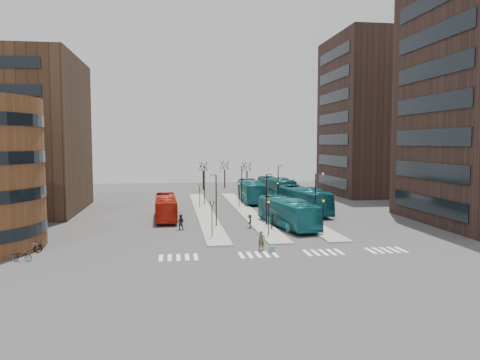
{
  "coord_description": "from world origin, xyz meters",
  "views": [
    {
      "loc": [
        -8.44,
        -36.04,
        9.9
      ],
      "look_at": [
        0.35,
        24.42,
        5.0
      ],
      "focal_mm": 35.0,
      "sensor_mm": 36.0,
      "label": 1
    }
  ],
  "objects": [
    {
      "name": "bicycle_far",
      "position": [
        -21.0,
        8.87,
        0.41
      ],
      "size": [
        1.64,
        0.95,
        0.82
      ],
      "primitive_type": "imported",
      "rotation": [
        0.0,
        0.0,
        1.29
      ],
      "color": "gray",
      "rests_on": "ground"
    },
    {
      "name": "island_right",
      "position": [
        8.0,
        30.0,
        0.07
      ],
      "size": [
        2.5,
        45.0,
        0.15
      ],
      "primitive_type": "cube",
      "color": "gray",
      "rests_on": "ground"
    },
    {
      "name": "teal_bus_c",
      "position": [
        9.86,
        27.29,
        1.84
      ],
      "size": [
        4.65,
        13.46,
        3.67
      ],
      "primitive_type": "imported",
      "rotation": [
        0.0,
        0.0,
        0.12
      ],
      "color": "#12545E",
      "rests_on": "ground"
    },
    {
      "name": "sign_poles",
      "position": [
        1.6,
        23.0,
        2.41
      ],
      "size": [
        12.45,
        22.12,
        3.65
      ],
      "color": "black",
      "rests_on": "ground"
    },
    {
      "name": "teal_bus_a",
      "position": [
        4.87,
        16.94,
        1.7
      ],
      "size": [
        4.87,
        12.49,
        3.39
      ],
      "primitive_type": "imported",
      "rotation": [
        0.0,
        0.0,
        0.17
      ],
      "color": "#15646C",
      "rests_on": "ground"
    },
    {
      "name": "tower_far",
      "position": [
        31.98,
        50.0,
        15.0
      ],
      "size": [
        20.12,
        20.0,
        30.0
      ],
      "color": "#30201A",
      "rests_on": "ground"
    },
    {
      "name": "teal_bus_b",
      "position": [
        4.57,
        40.63,
        1.82
      ],
      "size": [
        3.47,
        13.14,
        3.64
      ],
      "primitive_type": "imported",
      "rotation": [
        0.0,
        0.0,
        -0.03
      ],
      "color": "#135E62",
      "rests_on": "ground"
    },
    {
      "name": "teal_bus_d",
      "position": [
        10.54,
        48.13,
        1.75
      ],
      "size": [
        5.02,
        12.9,
        3.51
      ],
      "primitive_type": "imported",
      "rotation": [
        0.0,
        0.0,
        0.17
      ],
      "color": "#12525A",
      "rests_on": "ground"
    },
    {
      "name": "ground",
      "position": [
        0.0,
        0.0,
        0.0
      ],
      "size": [
        160.0,
        160.0,
        0.0
      ],
      "primitive_type": "plane",
      "color": "#303033",
      "rests_on": "ground"
    },
    {
      "name": "bicycle_mid",
      "position": [
        -21.0,
        7.32,
        0.55
      ],
      "size": [
        1.9,
        1.07,
        1.1
      ],
      "primitive_type": "imported",
      "rotation": [
        0.0,
        0.0,
        1.89
      ],
      "color": "gray",
      "rests_on": "ground"
    },
    {
      "name": "island_left",
      "position": [
        -4.0,
        30.0,
        0.07
      ],
      "size": [
        2.5,
        45.0,
        0.15
      ],
      "primitive_type": "cube",
      "color": "gray",
      "rests_on": "ground"
    },
    {
      "name": "lamp_posts",
      "position": [
        2.64,
        28.0,
        3.58
      ],
      "size": [
        14.04,
        20.24,
        6.12
      ],
      "color": "black",
      "rests_on": "ground"
    },
    {
      "name": "commuter_a",
      "position": [
        -7.59,
        16.84,
        0.89
      ],
      "size": [
        0.94,
        0.77,
        1.77
      ],
      "primitive_type": "imported",
      "rotation": [
        0.0,
        0.0,
        3.02
      ],
      "color": "black",
      "rests_on": "ground"
    },
    {
      "name": "crosswalk_stripes",
      "position": [
        1.75,
        4.0,
        0.01
      ],
      "size": [
        22.35,
        2.4,
        0.01
      ],
      "color": "silver",
      "rests_on": "ground"
    },
    {
      "name": "commuter_c",
      "position": [
        0.41,
        16.97,
        0.78
      ],
      "size": [
        0.91,
        1.15,
        1.56
      ],
      "primitive_type": "imported",
      "rotation": [
        0.0,
        0.0,
        4.34
      ],
      "color": "black",
      "rests_on": "ground"
    },
    {
      "name": "commuter_b",
      "position": [
        2.76,
        15.49,
        0.87
      ],
      "size": [
        0.5,
        1.05,
        1.75
      ],
      "primitive_type": "imported",
      "rotation": [
        0.0,
        0.0,
        1.5
      ],
      "color": "black",
      "rests_on": "ground"
    },
    {
      "name": "bare_trees",
      "position": [
        2.67,
        62.67,
        2.72
      ],
      "size": [
        10.97,
        8.14,
        5.9
      ],
      "color": "black",
      "rests_on": "ground"
    },
    {
      "name": "suitcase",
      "position": [
        0.41,
        4.82,
        0.27
      ],
      "size": [
        0.53,
        0.48,
        0.54
      ],
      "primitive_type": "cube",
      "rotation": [
        0.0,
        0.0,
        0.38
      ],
      "color": "#1C2E9E",
      "rests_on": "ground"
    },
    {
      "name": "red_bus",
      "position": [
        -9.33,
        24.54,
        1.56
      ],
      "size": [
        2.94,
        11.28,
        3.12
      ],
      "primitive_type": "imported",
      "rotation": [
        0.0,
        0.0,
        0.03
      ],
      "color": "red",
      "rests_on": "ground"
    },
    {
      "name": "bicycle_near",
      "position": [
        -21.0,
        4.6,
        0.47
      ],
      "size": [
        1.87,
        1.0,
        0.93
      ],
      "primitive_type": "imported",
      "rotation": [
        0.0,
        0.0,
        1.35
      ],
      "color": "gray",
      "rests_on": "ground"
    },
    {
      "name": "island_mid",
      "position": [
        2.0,
        30.0,
        0.07
      ],
      "size": [
        2.5,
        45.0,
        0.15
      ],
      "primitive_type": "cube",
      "color": "gray",
      "rests_on": "ground"
    },
    {
      "name": "traveller",
      "position": [
        -0.4,
        5.58,
        0.9
      ],
      "size": [
        0.71,
        0.52,
        1.8
      ],
      "primitive_type": "imported",
      "rotation": [
        0.0,
        0.0,
        0.15
      ],
      "color": "#444129",
      "rests_on": "ground"
    }
  ]
}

